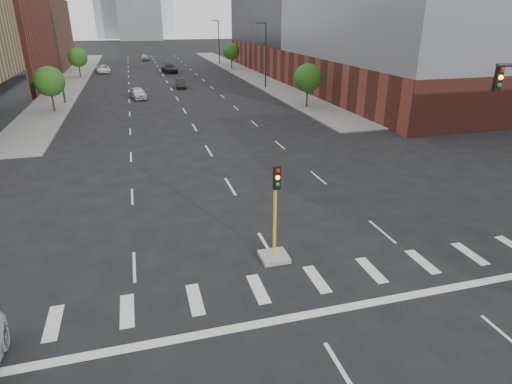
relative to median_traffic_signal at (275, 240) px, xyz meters
name	(u,v)px	position (x,y,z in m)	size (l,w,h in m)	color
sidewalk_left_far	(74,78)	(-15.00, 65.03, -0.90)	(5.00, 92.00, 0.15)	gray
sidewalk_right_far	(244,72)	(15.00, 65.03, -0.90)	(5.00, 92.00, 0.15)	gray
building_left_far_b	(10,35)	(-27.50, 83.03, 5.53)	(20.00, 24.00, 13.00)	brown
building_right_main	(354,9)	(29.50, 51.03, 10.03)	(24.00, 70.00, 22.00)	brown
median_traffic_signal	(275,240)	(0.00, 0.00, 0.00)	(1.20, 1.20, 4.40)	#999993
streetlight_right_a	(265,53)	(13.41, 46.03, 4.04)	(1.60, 0.22, 9.07)	#2D2D30
streetlight_right_b	(218,40)	(13.41, 81.03, 4.04)	(1.60, 0.22, 9.07)	#2D2D30
streetlight_left	(59,61)	(-13.41, 41.03, 4.04)	(1.60, 0.22, 9.07)	#2D2D30
tree_left_near	(49,81)	(-14.00, 36.03, 2.42)	(3.20, 3.20, 4.85)	#382619
tree_left_far	(78,57)	(-14.00, 66.03, 2.42)	(3.20, 3.20, 4.85)	#382619
tree_right_near	(308,78)	(14.00, 31.03, 2.42)	(3.20, 3.20, 4.85)	#382619
tree_right_far	(231,52)	(14.00, 71.03, 2.42)	(3.20, 3.20, 4.85)	#382619
car_near_left	(138,93)	(-4.82, 42.33, -0.25)	(1.72, 4.26, 1.45)	silver
car_mid_right	(181,83)	(1.50, 49.98, -0.30)	(1.42, 4.06, 1.34)	black
car_far_left	(103,69)	(-10.50, 71.87, -0.27)	(2.35, 5.09, 1.42)	white
car_deep_right	(169,68)	(1.50, 68.76, -0.17)	(2.26, 5.55, 1.61)	black
car_distant	(145,57)	(-1.99, 94.15, -0.24)	(1.73, 4.29, 1.46)	#A4A5A9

